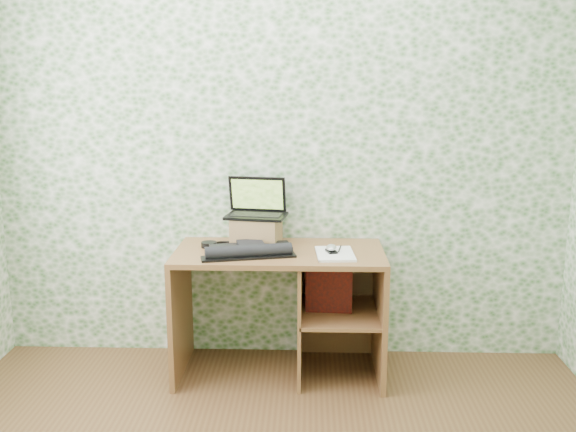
{
  "coord_description": "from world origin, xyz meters",
  "views": [
    {
      "loc": [
        0.17,
        -2.11,
        1.73
      ],
      "look_at": [
        0.05,
        1.39,
        0.97
      ],
      "focal_mm": 40.0,
      "sensor_mm": 36.0,
      "label": 1
    }
  ],
  "objects_px": {
    "keyboard": "(250,250)",
    "notepad": "(335,254)",
    "laptop": "(257,207)",
    "desk": "(293,294)",
    "riser": "(256,231)"
  },
  "relations": [
    {
      "from": "riser",
      "to": "notepad",
      "type": "xyz_separation_m",
      "value": [
        0.46,
        -0.23,
        -0.07
      ]
    },
    {
      "from": "keyboard",
      "to": "riser",
      "type": "bearing_deg",
      "value": 71.79
    },
    {
      "from": "laptop",
      "to": "notepad",
      "type": "height_order",
      "value": "laptop"
    },
    {
      "from": "laptop",
      "to": "desk",
      "type": "bearing_deg",
      "value": -25.88
    },
    {
      "from": "laptop",
      "to": "notepad",
      "type": "distance_m",
      "value": 0.57
    },
    {
      "from": "keyboard",
      "to": "notepad",
      "type": "relative_size",
      "value": 1.81
    },
    {
      "from": "keyboard",
      "to": "notepad",
      "type": "bearing_deg",
      "value": -13.3
    },
    {
      "from": "desk",
      "to": "notepad",
      "type": "bearing_deg",
      "value": -25.41
    },
    {
      "from": "riser",
      "to": "notepad",
      "type": "bearing_deg",
      "value": -26.48
    },
    {
      "from": "desk",
      "to": "notepad",
      "type": "distance_m",
      "value": 0.38
    },
    {
      "from": "desk",
      "to": "keyboard",
      "type": "distance_m",
      "value": 0.4
    },
    {
      "from": "desk",
      "to": "riser",
      "type": "bearing_deg",
      "value": 152.39
    },
    {
      "from": "keyboard",
      "to": "notepad",
      "type": "xyz_separation_m",
      "value": [
        0.48,
        0.0,
        -0.02
      ]
    },
    {
      "from": "desk",
      "to": "keyboard",
      "type": "bearing_deg",
      "value": -154.58
    },
    {
      "from": "desk",
      "to": "riser",
      "type": "relative_size",
      "value": 4.41
    }
  ]
}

